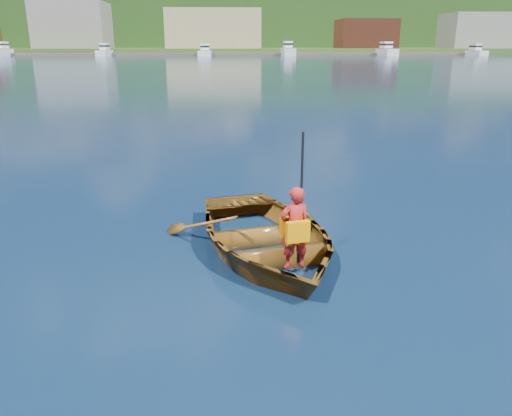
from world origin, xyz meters
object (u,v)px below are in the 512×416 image
dock (209,54)px  marina_yachts (252,51)px  child_paddler (295,228)px  rowboat (265,236)px

dock → marina_yachts: size_ratio=1.15×
dock → child_paddler: bearing=-87.3°
child_paddler → marina_yachts: 143.99m
child_paddler → dock: (-7.07, 148.57, -0.31)m
rowboat → marina_yachts: size_ratio=0.03×
marina_yachts → dock: bearing=159.7°
rowboat → marina_yachts: bearing=87.6°
dock → marina_yachts: (12.67, -4.69, 0.97)m
child_paddler → dock: size_ratio=0.01×
rowboat → dock: 147.89m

